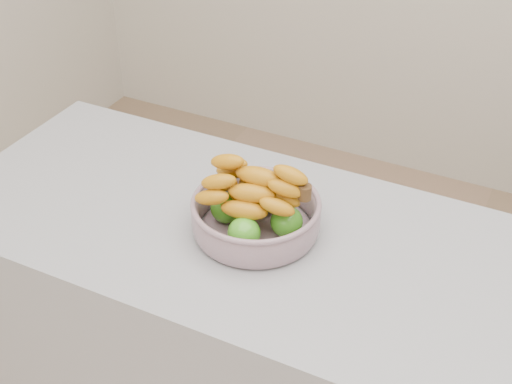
# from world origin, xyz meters

# --- Properties ---
(fruit_bowl) EXTENTS (0.27, 0.27, 0.16)m
(fruit_bowl) POSITION_xyz_m (-0.30, 0.23, 0.95)
(fruit_bowl) COLOR #A8B0C9
(fruit_bowl) RESTS_ON counter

